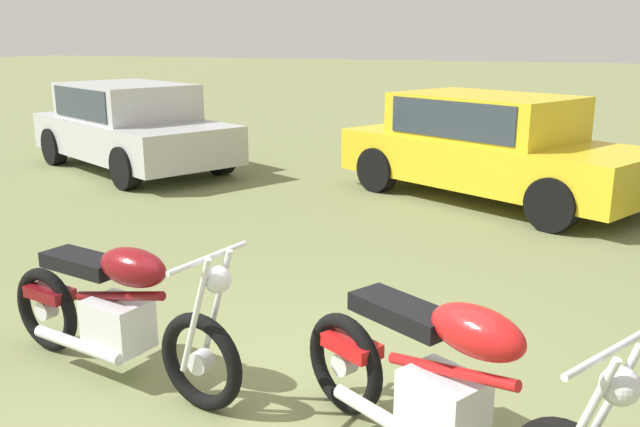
{
  "coord_description": "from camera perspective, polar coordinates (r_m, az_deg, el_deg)",
  "views": [
    {
      "loc": [
        1.66,
        -3.12,
        2.19
      ],
      "look_at": [
        -0.66,
        2.24,
        0.65
      ],
      "focal_mm": 37.75,
      "sensor_mm": 36.0,
      "label": 1
    }
  ],
  "objects": [
    {
      "name": "ground_plane",
      "position": [
        4.16,
        -4.08,
        -17.01
      ],
      "size": [
        120.0,
        120.0,
        0.0
      ],
      "primitive_type": "plane",
      "color": "olive"
    },
    {
      "name": "car_silver",
      "position": [
        11.82,
        -15.8,
        7.47
      ],
      "size": [
        4.47,
        3.31,
        1.43
      ],
      "rotation": [
        0.0,
        0.0,
        -0.43
      ],
      "color": "#B2B5BA",
      "rests_on": "ground"
    },
    {
      "name": "motorcycle_maroon",
      "position": [
        4.57,
        -16.81,
        -7.88
      ],
      "size": [
        2.07,
        0.68,
        1.02
      ],
      "rotation": [
        0.0,
        0.0,
        -0.16
      ],
      "color": "black",
      "rests_on": "ground"
    },
    {
      "name": "motorcycle_red",
      "position": [
        3.54,
        10.48,
        -14.19
      ],
      "size": [
        1.89,
        1.19,
        1.02
      ],
      "rotation": [
        0.0,
        0.0,
        -0.48
      ],
      "color": "black",
      "rests_on": "ground"
    },
    {
      "name": "car_yellow",
      "position": [
        9.5,
        14.12,
        5.92
      ],
      "size": [
        4.51,
        3.32,
        1.43
      ],
      "rotation": [
        0.0,
        0.0,
        -0.44
      ],
      "color": "gold",
      "rests_on": "ground"
    }
  ]
}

